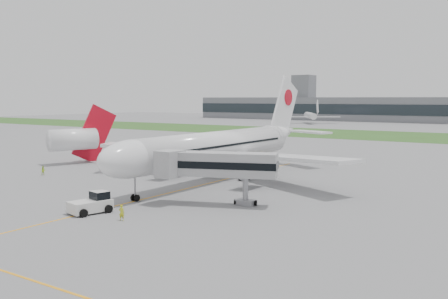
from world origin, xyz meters
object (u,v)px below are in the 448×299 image
Objects in this scene: pushback_tug at (93,203)px; neighbor_aircraft at (76,139)px; ground_crew_near at (122,213)px; airliner at (221,146)px; jet_bridge at (214,165)px.

neighbor_aircraft is at bearing 155.27° from pushback_tug.
neighbor_aircraft reaches higher than ground_crew_near.
pushback_tug is (0.44, -27.38, -4.54)m from airliner.
pushback_tug is 15.29m from jet_bridge.
neighbor_aircraft is at bearing -56.46° from ground_crew_near.
ground_crew_near is at bearing 4.29° from pushback_tug.
airliner reaches higher than ground_crew_near.
ground_crew_near is at bearing -15.41° from neighbor_aircraft.
airliner is at bearing 103.86° from pushback_tug.
ground_crew_near is at bearing -127.88° from jet_bridge.
neighbor_aircraft is (-46.61, 17.31, 0.03)m from jet_bridge.
ground_crew_near is (6.00, -28.23, -4.79)m from airliner.
airliner is 27.76m from pushback_tug.
airliner is 36.84m from neighbor_aircraft.
jet_bridge is (9.35, 11.45, 3.92)m from pushback_tug.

